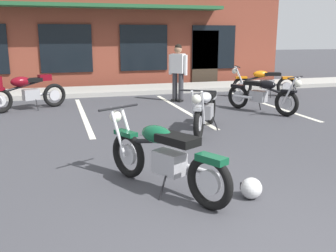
# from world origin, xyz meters

# --- Properties ---
(ground_plane) EXTENTS (80.00, 80.00, 0.00)m
(ground_plane) POSITION_xyz_m (0.00, 3.48, 0.00)
(ground_plane) COLOR #3D3D42
(sidewalk_kerb) EXTENTS (22.00, 1.80, 0.14)m
(sidewalk_kerb) POSITION_xyz_m (0.00, 10.71, 0.07)
(sidewalk_kerb) COLOR #A8A59E
(sidewalk_kerb) RESTS_ON ground_plane
(brick_storefront_building) EXTENTS (14.28, 6.62, 3.72)m
(brick_storefront_building) POSITION_xyz_m (0.00, 14.96, 1.86)
(brick_storefront_building) COLOR brown
(brick_storefront_building) RESTS_ON ground_plane
(painted_stall_lines) EXTENTS (7.82, 4.80, 0.01)m
(painted_stall_lines) POSITION_xyz_m (0.00, 7.11, 0.00)
(painted_stall_lines) COLOR silver
(painted_stall_lines) RESTS_ON ground_plane
(motorcycle_foreground_classic) EXTENTS (1.26, 1.92, 0.98)m
(motorcycle_foreground_classic) POSITION_xyz_m (-0.68, 1.96, 0.46)
(motorcycle_foreground_classic) COLOR black
(motorcycle_foreground_classic) RESTS_ON ground_plane
(motorcycle_black_cruiser) EXTENTS (1.22, 1.94, 0.98)m
(motorcycle_black_cruiser) POSITION_xyz_m (3.13, 6.17, 0.46)
(motorcycle_black_cruiser) COLOR black
(motorcycle_black_cruiser) RESTS_ON ground_plane
(motorcycle_silver_naked) EXTENTS (1.99, 1.12, 0.98)m
(motorcycle_silver_naked) POSITION_xyz_m (-2.71, 8.13, 0.53)
(motorcycle_silver_naked) COLOR black
(motorcycle_silver_naked) RESTS_ON ground_plane
(motorcycle_blue_standard) EXTENTS (2.08, 0.82, 0.98)m
(motorcycle_blue_standard) POSITION_xyz_m (4.49, 8.43, 0.46)
(motorcycle_blue_standard) COLOR black
(motorcycle_blue_standard) RESTS_ON ground_plane
(motorcycle_green_cafe_racer) EXTENTS (1.36, 1.86, 0.98)m
(motorcycle_green_cafe_racer) POSITION_xyz_m (0.99, 4.69, 0.46)
(motorcycle_green_cafe_racer) COLOR black
(motorcycle_green_cafe_racer) RESTS_ON ground_plane
(person_in_shorts_foreground) EXTENTS (0.50, 0.49, 1.68)m
(person_in_shorts_foreground) POSITION_xyz_m (1.58, 8.34, 0.95)
(person_in_shorts_foreground) COLOR black
(person_in_shorts_foreground) RESTS_ON ground_plane
(helmet_on_pavement) EXTENTS (0.26, 0.26, 0.26)m
(helmet_on_pavement) POSITION_xyz_m (0.28, 1.43, 0.13)
(helmet_on_pavement) COLOR silver
(helmet_on_pavement) RESTS_ON ground_plane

